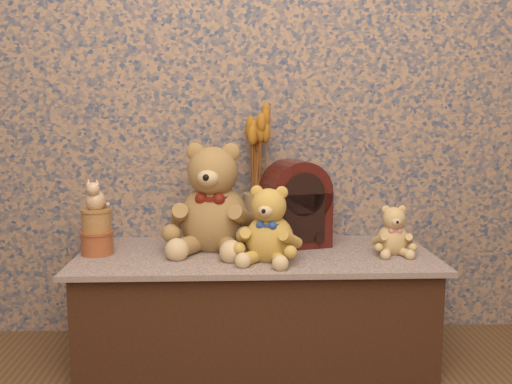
% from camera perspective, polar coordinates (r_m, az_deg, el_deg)
% --- Properties ---
extents(display_shelf, '(1.34, 0.58, 0.41)m').
position_cam_1_polar(display_shelf, '(2.22, -0.05, -11.29)').
color(display_shelf, '#34486A').
rests_on(display_shelf, ground).
extents(teddy_large, '(0.42, 0.47, 0.44)m').
position_cam_1_polar(teddy_large, '(2.18, -4.25, -0.04)').
color(teddy_large, '#A07B3E').
rests_on(teddy_large, display_shelf).
extents(teddy_medium, '(0.30, 0.33, 0.29)m').
position_cam_1_polar(teddy_medium, '(2.03, 1.37, -2.86)').
color(teddy_medium, gold).
rests_on(teddy_medium, display_shelf).
extents(teddy_small, '(0.16, 0.19, 0.20)m').
position_cam_1_polar(teddy_small, '(2.18, 13.66, -3.51)').
color(teddy_small, tan).
rests_on(teddy_small, display_shelf).
extents(cathedral_radio, '(0.29, 0.24, 0.34)m').
position_cam_1_polar(cathedral_radio, '(2.25, 3.98, -1.11)').
color(cathedral_radio, '#3A100A').
rests_on(cathedral_radio, display_shelf).
extents(ceramic_vase, '(0.13, 0.13, 0.20)m').
position_cam_1_polar(ceramic_vase, '(2.32, 0.18, -2.57)').
color(ceramic_vase, tan).
rests_on(ceramic_vase, display_shelf).
extents(dried_stalks, '(0.24, 0.24, 0.45)m').
position_cam_1_polar(dried_stalks, '(2.28, 0.18, 5.50)').
color(dried_stalks, '#AF691C').
rests_on(dried_stalks, ceramic_vase).
extents(biscuit_tin_lower, '(0.12, 0.12, 0.09)m').
position_cam_1_polar(biscuit_tin_lower, '(2.20, -15.71, -4.97)').
color(biscuit_tin_lower, '#B17133').
rests_on(biscuit_tin_lower, display_shelf).
extents(biscuit_tin_upper, '(0.11, 0.11, 0.08)m').
position_cam_1_polar(biscuit_tin_upper, '(2.19, -15.80, -2.80)').
color(biscuit_tin_upper, tan).
rests_on(biscuit_tin_upper, biscuit_tin_lower).
extents(cat_figurine, '(0.09, 0.10, 0.12)m').
position_cam_1_polar(cat_figurine, '(2.17, -15.91, -0.17)').
color(cat_figurine, silver).
rests_on(cat_figurine, biscuit_tin_upper).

